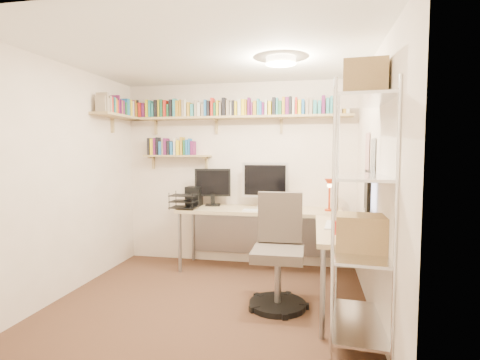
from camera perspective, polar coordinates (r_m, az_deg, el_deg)
name	(u,v)px	position (r m, az deg, el deg)	size (l,w,h in m)	color
ground	(209,304)	(4.06, -4.74, -18.28)	(3.20, 3.20, 0.00)	#48331F
room_shell	(209,153)	(3.75, -4.82, 4.12)	(3.24, 3.04, 2.52)	beige
wall_shelves	(204,117)	(5.13, -5.47, 9.55)	(3.12, 1.09, 0.80)	tan
corner_desk	(269,213)	(4.61, 4.39, -5.07)	(2.51, 2.08, 1.42)	tan
office_chair	(278,259)	(3.89, 5.88, -11.84)	(0.60, 0.61, 1.14)	black
wire_rack	(362,182)	(3.15, 18.16, -0.26)	(0.52, 0.93, 2.28)	silver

